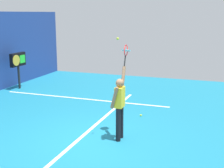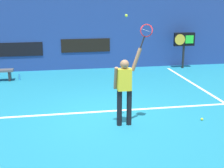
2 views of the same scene
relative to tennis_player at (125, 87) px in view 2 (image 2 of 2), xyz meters
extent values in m
plane|color=teal|center=(-0.32, 0.68, -1.01)|extent=(18.00, 18.00, 0.00)
cube|color=navy|center=(-0.32, 6.86, 0.71)|extent=(18.00, 0.20, 3.45)
cube|color=black|center=(-0.32, 6.74, 0.07)|extent=(2.20, 0.03, 0.60)
cube|color=black|center=(-3.32, 6.74, -0.03)|extent=(2.20, 0.03, 0.60)
cube|color=white|center=(-0.32, 1.03, -1.00)|extent=(10.00, 0.10, 0.01)
cube|color=white|center=(3.41, 2.68, -1.00)|extent=(0.10, 7.00, 0.01)
cylinder|color=black|center=(-0.13, 0.00, -0.55)|extent=(0.13, 0.13, 0.92)
cylinder|color=black|center=(0.12, 0.00, -0.55)|extent=(0.13, 0.13, 0.92)
cube|color=yellow|center=(-0.01, 0.00, 0.18)|extent=(0.34, 0.20, 0.55)
sphere|color=#8C6647|center=(-0.01, 0.00, 0.57)|extent=(0.22, 0.22, 0.22)
cylinder|color=#8C6647|center=(0.29, 0.00, 0.67)|extent=(0.27, 0.09, 0.58)
cylinder|color=#8C6647|center=(-0.21, 0.08, 0.21)|extent=(0.09, 0.23, 0.58)
cylinder|color=black|center=(0.43, 0.00, 1.09)|extent=(0.13, 0.03, 0.30)
torus|color=red|center=(0.52, 0.00, 1.37)|extent=(0.40, 0.02, 0.40)
cylinder|color=silver|center=(0.52, 0.00, 1.37)|extent=(0.25, 0.27, 0.09)
sphere|color=#CCE033|center=(0.04, 0.08, 1.72)|extent=(0.07, 0.07, 0.07)
cylinder|color=black|center=(4.12, 6.18, -0.49)|extent=(0.10, 0.10, 1.04)
cube|color=black|center=(4.12, 6.18, 0.33)|extent=(0.95, 0.18, 0.60)
cylinder|color=gold|center=(3.87, 6.07, 0.33)|extent=(0.48, 0.02, 0.48)
cube|color=#26D833|center=(4.33, 6.07, 0.33)|extent=(0.38, 0.02, 0.36)
cube|color=#262628|center=(-3.48, 5.19, -0.83)|extent=(0.08, 0.32, 0.37)
cylinder|color=#338CD8|center=(-3.12, 5.19, -0.89)|extent=(0.07, 0.07, 0.24)
sphere|color=#CCE033|center=(2.09, -0.07, -0.98)|extent=(0.07, 0.07, 0.07)
camera|label=1|loc=(-7.63, -2.48, 2.36)|focal=50.13mm
camera|label=2|loc=(-1.61, -7.28, 2.10)|focal=50.21mm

